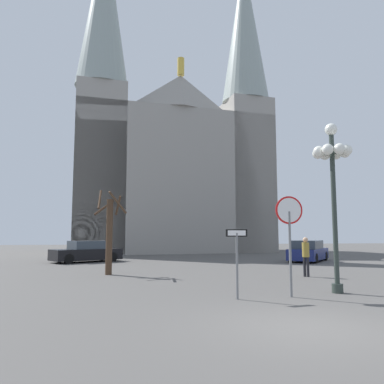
{
  "coord_description": "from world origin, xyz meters",
  "views": [
    {
      "loc": [
        -3.63,
        -7.64,
        1.95
      ],
      "look_at": [
        0.1,
        16.37,
        4.6
      ],
      "focal_mm": 35.36,
      "sensor_mm": 36.0,
      "label": 1
    }
  ],
  "objects_px": {
    "parked_car_far_black": "(87,252)",
    "stop_sign": "(289,225)",
    "street_lamp": "(333,169)",
    "parked_car_near_navy": "(308,251)",
    "pedestrian_walking": "(306,253)",
    "one_way_arrow_sign": "(237,254)",
    "bare_tree": "(109,232)",
    "cathedral": "(173,149)"
  },
  "relations": [
    {
      "from": "parked_car_far_black",
      "to": "stop_sign",
      "type": "bearing_deg",
      "value": -63.13
    },
    {
      "from": "street_lamp",
      "to": "parked_car_near_navy",
      "type": "xyz_separation_m",
      "value": [
        5.41,
        13.26,
        -3.42
      ]
    },
    {
      "from": "street_lamp",
      "to": "pedestrian_walking",
      "type": "bearing_deg",
      "value": 76.49
    },
    {
      "from": "one_way_arrow_sign",
      "to": "street_lamp",
      "type": "relative_size",
      "value": 0.36
    },
    {
      "from": "stop_sign",
      "to": "parked_car_far_black",
      "type": "bearing_deg",
      "value": 116.87
    },
    {
      "from": "bare_tree",
      "to": "parked_car_near_navy",
      "type": "height_order",
      "value": "bare_tree"
    },
    {
      "from": "one_way_arrow_sign",
      "to": "parked_car_far_black",
      "type": "bearing_deg",
      "value": 111.39
    },
    {
      "from": "street_lamp",
      "to": "bare_tree",
      "type": "xyz_separation_m",
      "value": [
        -7.78,
        6.75,
        -2.08
      ]
    },
    {
      "from": "pedestrian_walking",
      "to": "cathedral",
      "type": "bearing_deg",
      "value": 99.02
    },
    {
      "from": "stop_sign",
      "to": "bare_tree",
      "type": "distance_m",
      "value": 9.4
    },
    {
      "from": "street_lamp",
      "to": "parked_car_near_navy",
      "type": "distance_m",
      "value": 14.72
    },
    {
      "from": "bare_tree",
      "to": "one_way_arrow_sign",
      "type": "bearing_deg",
      "value": -60.39
    },
    {
      "from": "stop_sign",
      "to": "pedestrian_walking",
      "type": "distance_m",
      "value": 5.95
    },
    {
      "from": "one_way_arrow_sign",
      "to": "street_lamp",
      "type": "distance_m",
      "value": 4.57
    },
    {
      "from": "bare_tree",
      "to": "parked_car_near_navy",
      "type": "relative_size",
      "value": 0.88
    },
    {
      "from": "street_lamp",
      "to": "parked_car_near_navy",
      "type": "height_order",
      "value": "street_lamp"
    },
    {
      "from": "bare_tree",
      "to": "parked_car_far_black",
      "type": "bearing_deg",
      "value": 103.24
    },
    {
      "from": "one_way_arrow_sign",
      "to": "pedestrian_walking",
      "type": "height_order",
      "value": "one_way_arrow_sign"
    },
    {
      "from": "parked_car_near_navy",
      "to": "stop_sign",
      "type": "bearing_deg",
      "value": -117.7
    },
    {
      "from": "one_way_arrow_sign",
      "to": "street_lamp",
      "type": "bearing_deg",
      "value": 10.52
    },
    {
      "from": "cathedral",
      "to": "parked_car_far_black",
      "type": "xyz_separation_m",
      "value": [
        -7.18,
        -12.5,
        -10.17
      ]
    },
    {
      "from": "cathedral",
      "to": "parked_car_far_black",
      "type": "distance_m",
      "value": 17.64
    },
    {
      "from": "one_way_arrow_sign",
      "to": "pedestrian_walking",
      "type": "xyz_separation_m",
      "value": [
        4.66,
        5.19,
        -0.26
      ]
    },
    {
      "from": "bare_tree",
      "to": "parked_car_near_navy",
      "type": "bearing_deg",
      "value": 26.27
    },
    {
      "from": "stop_sign",
      "to": "parked_car_far_black",
      "type": "xyz_separation_m",
      "value": [
        -7.92,
        15.63,
        -1.54
      ]
    },
    {
      "from": "stop_sign",
      "to": "bare_tree",
      "type": "height_order",
      "value": "bare_tree"
    },
    {
      "from": "cathedral",
      "to": "street_lamp",
      "type": "height_order",
      "value": "cathedral"
    },
    {
      "from": "stop_sign",
      "to": "pedestrian_walking",
      "type": "bearing_deg",
      "value": 60.03
    },
    {
      "from": "cathedral",
      "to": "parked_car_near_navy",
      "type": "height_order",
      "value": "cathedral"
    },
    {
      "from": "stop_sign",
      "to": "street_lamp",
      "type": "distance_m",
      "value": 2.69
    },
    {
      "from": "parked_car_near_navy",
      "to": "parked_car_far_black",
      "type": "xyz_separation_m",
      "value": [
        -15.16,
        1.84,
        -0.01
      ]
    },
    {
      "from": "one_way_arrow_sign",
      "to": "parked_car_far_black",
      "type": "height_order",
      "value": "one_way_arrow_sign"
    },
    {
      "from": "one_way_arrow_sign",
      "to": "street_lamp",
      "type": "xyz_separation_m",
      "value": [
        3.57,
        0.66,
        2.77
      ]
    },
    {
      "from": "one_way_arrow_sign",
      "to": "bare_tree",
      "type": "bearing_deg",
      "value": 119.61
    },
    {
      "from": "pedestrian_walking",
      "to": "one_way_arrow_sign",
      "type": "bearing_deg",
      "value": -131.91
    },
    {
      "from": "bare_tree",
      "to": "parked_car_near_navy",
      "type": "distance_m",
      "value": 14.77
    },
    {
      "from": "parked_car_far_black",
      "to": "bare_tree",
      "type": "bearing_deg",
      "value": -76.76
    },
    {
      "from": "stop_sign",
      "to": "pedestrian_walking",
      "type": "height_order",
      "value": "stop_sign"
    },
    {
      "from": "cathedral",
      "to": "pedestrian_walking",
      "type": "height_order",
      "value": "cathedral"
    },
    {
      "from": "stop_sign",
      "to": "street_lamp",
      "type": "height_order",
      "value": "street_lamp"
    },
    {
      "from": "parked_car_near_navy",
      "to": "pedestrian_walking",
      "type": "height_order",
      "value": "pedestrian_walking"
    },
    {
      "from": "cathedral",
      "to": "street_lamp",
      "type": "bearing_deg",
      "value": -84.67
    }
  ]
}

